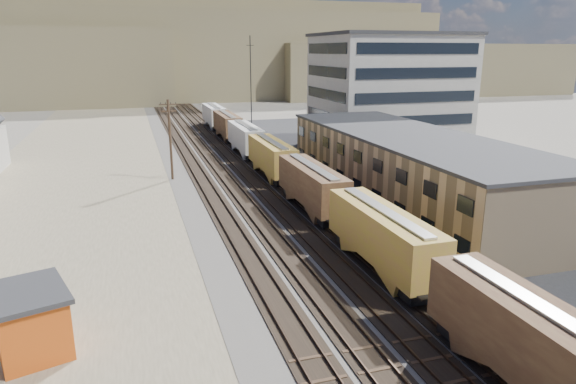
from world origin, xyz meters
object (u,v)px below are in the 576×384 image
object	(u,v)px
maintenance_shed	(31,320)
parked_car_blue	(414,159)
utility_pole_north	(170,138)
freight_train	(289,168)

from	to	relation	value
maintenance_shed	parked_car_blue	bearing A→B (deg)	39.00
maintenance_shed	parked_car_blue	xyz separation A→B (m)	(44.31, 35.88, -1.01)
maintenance_shed	parked_car_blue	world-z (taller)	maintenance_shed
utility_pole_north	parked_car_blue	world-z (taller)	utility_pole_north
freight_train	parked_car_blue	distance (m)	23.44
utility_pole_north	maintenance_shed	xyz separation A→B (m)	(-10.47, -36.78, -3.47)
freight_train	maintenance_shed	bearing A→B (deg)	-130.34
freight_train	utility_pole_north	world-z (taller)	utility_pole_north
utility_pole_north	parked_car_blue	size ratio (longest dim) A/B	1.71
maintenance_shed	freight_train	bearing A→B (deg)	49.66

